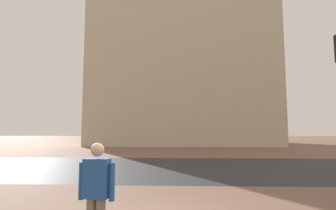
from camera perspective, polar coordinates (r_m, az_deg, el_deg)
name	(u,v)px	position (r m, az deg, el deg)	size (l,w,h in m)	color
ground_plane	(173,163)	(15.03, 1.02, -12.91)	(120.00, 120.00, 0.00)	brown
street_asphalt_strip	(172,167)	(13.44, 0.87, -13.79)	(120.00, 8.54, 0.00)	#2D2D33
landmark_building	(183,62)	(36.91, 3.41, 9.63)	(22.88, 15.72, 36.27)	beige
person_skater	(97,191)	(4.44, -15.68, -18.11)	(0.61, 0.33, 1.73)	#706656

